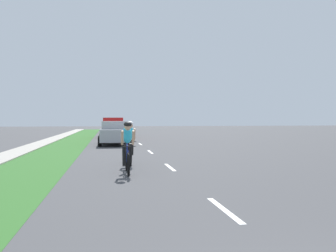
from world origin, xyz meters
TOP-DOWN VIEW (x-y plane):
  - ground_plane at (0.00, 20.00)m, footprint 120.00×120.00m
  - grass_verge at (-4.64, 20.00)m, footprint 2.50×70.00m
  - sidewalk_concrete at (-6.53, 20.00)m, footprint 1.27×70.00m
  - lane_markings_center at (0.00, 24.00)m, footprint 0.12×52.20m
  - cyclist_lead at (-1.51, 8.93)m, footprint 0.42×1.72m
  - cyclist_trailing at (-1.32, 11.00)m, footprint 0.42×1.72m
  - sedan_silver at (-1.71, 20.97)m, footprint 1.98×4.30m
  - suv_red at (-1.68, 29.51)m, footprint 2.15×4.70m
  - pickup_dark_green at (-1.53, 41.90)m, footprint 2.22×5.10m

SIDE VIEW (x-z plane):
  - ground_plane at x=0.00m, z-range 0.00..0.00m
  - grass_verge at x=-4.64m, z-range 0.00..0.01m
  - lane_markings_center at x=0.00m, z-range 0.00..0.01m
  - sidewalk_concrete at x=-6.53m, z-range -0.05..0.06m
  - sedan_silver at x=-1.71m, z-range 0.01..1.53m
  - cyclist_lead at x=-1.51m, z-range 0.02..1.60m
  - cyclist_trailing at x=-1.32m, z-range 0.02..1.60m
  - pickup_dark_green at x=-1.53m, z-range 0.01..1.65m
  - suv_red at x=-1.68m, z-range 0.05..1.84m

